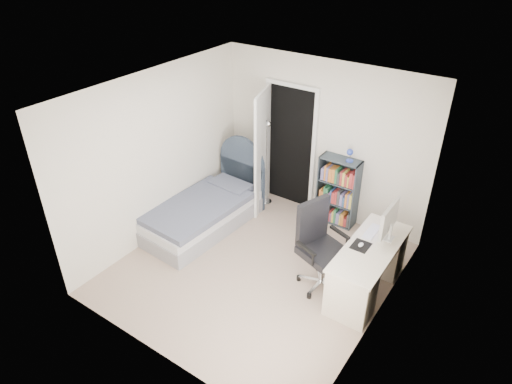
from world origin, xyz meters
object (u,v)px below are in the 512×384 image
Objects in this scene: desk at (368,267)px; office_chair at (319,241)px; bed at (206,210)px; nightstand at (240,169)px; floor_lamp at (266,171)px; bookcase at (338,193)px.

office_chair is at bearing -160.56° from desk.
office_chair is (-0.61, -0.22, 0.27)m from desk.
bed is 3.10× the size of nightstand.
bed reaches higher than office_chair.
office_chair is (2.02, -0.18, 0.38)m from bed.
nightstand is at bearing 171.80° from floor_lamp.
floor_lamp is 1.24m from bookcase.
floor_lamp is 2.47m from desk.
bed is 1.34× the size of floor_lamp.
desk is (2.63, 0.04, 0.11)m from bed.
bed is at bearing 174.93° from office_chair.
floor_lamp is 1.14× the size of bookcase.
bookcase is 1.49m from office_chair.
office_chair is at bearing -31.14° from nightstand.
bed reaches higher than desk.
bed is at bearing -80.77° from nightstand.
floor_lamp is at bearing -8.20° from nightstand.
floor_lamp is at bearing -171.91° from bookcase.
floor_lamp is 1.26× the size of office_chair.
office_chair is (0.40, -1.43, 0.13)m from bookcase.
bed is 1.40× the size of desk.
floor_lamp reaches higher than desk.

